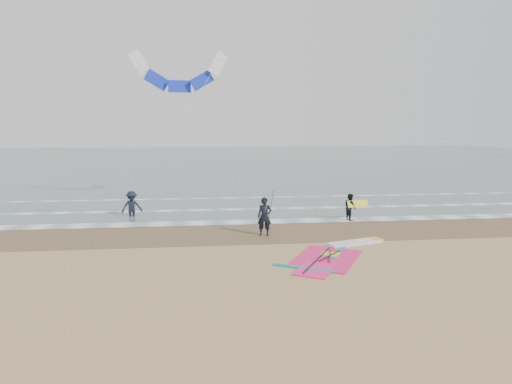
{
  "coord_description": "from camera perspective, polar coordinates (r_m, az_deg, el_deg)",
  "views": [
    {
      "loc": [
        -3.76,
        -16.49,
        5.51
      ],
      "look_at": [
        -1.37,
        5.0,
        2.2
      ],
      "focal_mm": 32.0,
      "sensor_mm": 36.0,
      "label": 1
    }
  ],
  "objects": [
    {
      "name": "person_walking",
      "position": [
        26.32,
        11.68,
        -1.85
      ],
      "size": [
        0.73,
        0.86,
        1.54
      ],
      "primitive_type": "imported",
      "rotation": [
        0.0,
        0.0,
        1.79
      ],
      "color": "black",
      "rests_on": "ground"
    },
    {
      "name": "sea_water",
      "position": [
        64.84,
        -2.99,
        3.82
      ],
      "size": [
        120.0,
        80.0,
        0.02
      ],
      "primitive_type": "cube",
      "color": "#47605E",
      "rests_on": "ground"
    },
    {
      "name": "ground",
      "position": [
        17.79,
        6.27,
        -9.39
      ],
      "size": [
        120.0,
        120.0,
        0.0
      ],
      "primitive_type": "plane",
      "color": "tan",
      "rests_on": "ground"
    },
    {
      "name": "wet_sand_band",
      "position": [
        23.46,
        3.07,
        -4.89
      ],
      "size": [
        120.0,
        5.0,
        0.01
      ],
      "primitive_type": "cube",
      "color": "brown",
      "rests_on": "ground"
    },
    {
      "name": "windsurf_rig",
      "position": [
        19.62,
        9.93,
        -7.63
      ],
      "size": [
        5.67,
        5.37,
        0.14
      ],
      "color": "white",
      "rests_on": "ground"
    },
    {
      "name": "person_standing",
      "position": [
        22.28,
        1.08,
        -3.1
      ],
      "size": [
        0.77,
        0.58,
        1.9
      ],
      "primitive_type": "imported",
      "rotation": [
        0.0,
        0.0,
        -0.19
      ],
      "color": "black",
      "rests_on": "ground"
    },
    {
      "name": "surf_kite",
      "position": [
        31.44,
        -9.59,
        14.2
      ],
      "size": [
        6.53,
        4.64,
        8.91
      ],
      "color": "white",
      "rests_on": "ground"
    },
    {
      "name": "person_wading",
      "position": [
        27.64,
        -15.29,
        -1.12
      ],
      "size": [
        1.37,
        1.03,
        1.89
      ],
      "primitive_type": "imported",
      "rotation": [
        0.0,
        0.0,
        0.3
      ],
      "color": "black",
      "rests_on": "ground"
    },
    {
      "name": "held_pole",
      "position": [
        22.24,
        1.85,
        -1.96
      ],
      "size": [
        0.17,
        0.86,
        1.82
      ],
      "color": "black",
      "rests_on": "ground"
    },
    {
      "name": "carried_kiteboard",
      "position": [
        26.32,
        12.59,
        -1.43
      ],
      "size": [
        1.3,
        0.51,
        0.39
      ],
      "color": "yellow",
      "rests_on": "ground"
    },
    {
      "name": "foam_waterline",
      "position": [
        27.74,
        1.58,
        -2.7
      ],
      "size": [
        120.0,
        9.15,
        0.02
      ],
      "color": "white",
      "rests_on": "ground"
    }
  ]
}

